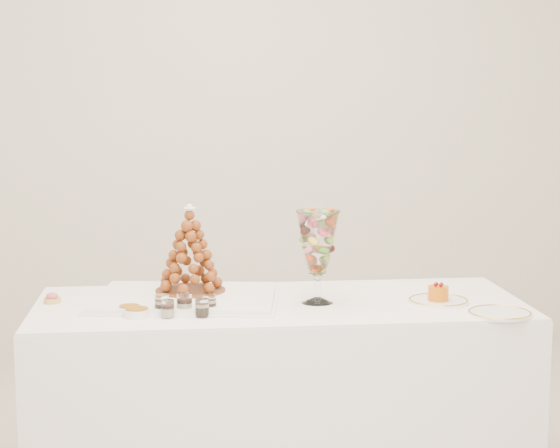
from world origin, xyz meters
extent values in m
cube|color=beige|center=(0.00, 2.00, 1.40)|extent=(4.50, 0.04, 2.80)
cube|color=beige|center=(0.00, -2.00, 1.40)|extent=(4.50, 0.04, 2.80)
cube|color=white|center=(0.06, 0.11, 0.34)|extent=(1.84, 0.75, 0.69)
cube|color=white|center=(0.06, 0.11, 0.69)|extent=(1.83, 0.74, 0.01)
cube|color=white|center=(-0.30, 0.17, 0.71)|extent=(0.73, 0.58, 0.02)
cylinder|color=white|center=(0.20, 0.09, 0.71)|extent=(0.12, 0.12, 0.02)
cylinder|color=white|center=(0.20, 0.09, 0.76)|extent=(0.03, 0.03, 0.08)
sphere|color=white|center=(0.20, 0.09, 0.80)|extent=(0.04, 0.04, 0.04)
cylinder|color=white|center=(0.65, 0.04, 0.70)|extent=(0.23, 0.23, 0.01)
cylinder|color=white|center=(0.81, -0.17, 0.70)|extent=(0.23, 0.23, 0.01)
cylinder|color=tan|center=(-0.79, 0.18, 0.71)|extent=(0.06, 0.06, 0.02)
ellipsoid|color=#C35060|center=(-0.79, 0.18, 0.72)|extent=(0.05, 0.05, 0.03)
cylinder|color=white|center=(-0.38, -0.03, 0.73)|extent=(0.06, 0.06, 0.07)
cylinder|color=white|center=(-0.30, -0.04, 0.73)|extent=(0.06, 0.06, 0.07)
cylinder|color=white|center=(-0.21, -0.02, 0.73)|extent=(0.05, 0.05, 0.06)
cylinder|color=white|center=(-0.36, -0.09, 0.73)|extent=(0.05, 0.05, 0.06)
cylinder|color=white|center=(-0.24, -0.09, 0.73)|extent=(0.05, 0.05, 0.07)
cylinder|color=white|center=(-0.49, -0.01, 0.71)|extent=(0.08, 0.08, 0.03)
cylinder|color=white|center=(-0.47, -0.07, 0.71)|extent=(0.09, 0.09, 0.03)
cylinder|color=brown|center=(-0.28, 0.24, 0.72)|extent=(0.27, 0.27, 0.01)
cone|color=brown|center=(-0.28, 0.24, 0.89)|extent=(0.27, 0.27, 0.32)
sphere|color=white|center=(-0.28, 0.24, 1.04)|extent=(0.03, 0.03, 0.03)
cylinder|color=#CF6209|center=(0.64, 0.04, 0.73)|extent=(0.08, 0.08, 0.05)
sphere|color=maroon|center=(0.66, 0.04, 0.77)|extent=(0.01, 0.01, 0.01)
sphere|color=maroon|center=(0.64, 0.05, 0.77)|extent=(0.01, 0.01, 0.01)
sphere|color=maroon|center=(0.63, 0.03, 0.77)|extent=(0.01, 0.01, 0.01)
sphere|color=maroon|center=(0.65, 0.02, 0.77)|extent=(0.01, 0.01, 0.01)
camera|label=1|loc=(-0.29, -3.30, 1.49)|focal=60.00mm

